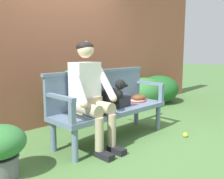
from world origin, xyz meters
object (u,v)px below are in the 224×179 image
(person_seated, at_px, (90,91))
(potted_plant, at_px, (0,148))
(dog_on_bench, at_px, (113,94))
(tennis_racket, at_px, (135,100))
(baseball_glove, at_px, (139,97))
(tennis_ball, at_px, (185,135))
(garden_bench, at_px, (112,112))
(sports_bag, at_px, (119,101))

(person_seated, height_order, potted_plant, person_seated)
(dog_on_bench, bearing_deg, tennis_racket, 10.42)
(dog_on_bench, bearing_deg, baseball_glove, 8.53)
(person_seated, distance_m, baseball_glove, 1.10)
(person_seated, xyz_separation_m, tennis_ball, (1.17, -0.66, -0.67))
(dog_on_bench, height_order, tennis_racket, dog_on_bench)
(potted_plant, bearing_deg, baseball_glove, 1.57)
(potted_plant, bearing_deg, dog_on_bench, -1.63)
(dog_on_bench, distance_m, baseball_glove, 0.70)
(garden_bench, bearing_deg, baseball_glove, 6.61)
(garden_bench, distance_m, tennis_ball, 1.08)
(garden_bench, height_order, dog_on_bench, dog_on_bench)
(sports_bag, xyz_separation_m, potted_plant, (-1.61, 0.01, -0.21))
(tennis_racket, bearing_deg, potted_plant, -178.17)
(baseball_glove, xyz_separation_m, tennis_ball, (0.09, -0.75, -0.45))
(potted_plant, bearing_deg, person_seated, -1.94)
(baseball_glove, bearing_deg, dog_on_bench, -144.25)
(dog_on_bench, height_order, baseball_glove, dog_on_bench)
(baseball_glove, height_order, sports_bag, sports_bag)
(sports_bag, bearing_deg, tennis_racket, 10.17)
(tennis_racket, relative_size, potted_plant, 1.14)
(garden_bench, bearing_deg, potted_plant, 179.25)
(baseball_glove, bearing_deg, person_seated, -147.72)
(person_seated, relative_size, baseball_glove, 5.93)
(baseball_glove, height_order, tennis_ball, baseball_glove)
(dog_on_bench, bearing_deg, sports_bag, 11.25)
(person_seated, xyz_separation_m, sports_bag, (0.54, 0.02, -0.20))
(sports_bag, height_order, potted_plant, sports_bag)
(baseball_glove, bearing_deg, potted_plant, -151.22)
(garden_bench, distance_m, dog_on_bench, 0.25)
(garden_bench, relative_size, baseball_glove, 7.82)
(tennis_racket, relative_size, tennis_ball, 8.77)
(garden_bench, xyz_separation_m, person_seated, (-0.40, -0.02, 0.33))
(garden_bench, distance_m, tennis_racket, 0.60)
(tennis_racket, height_order, tennis_ball, tennis_racket)
(tennis_ball, relative_size, potted_plant, 0.13)
(tennis_ball, height_order, potted_plant, potted_plant)
(dog_on_bench, height_order, potted_plant, dog_on_bench)
(garden_bench, relative_size, potted_plant, 3.39)
(dog_on_bench, bearing_deg, garden_bench, 94.72)
(tennis_racket, xyz_separation_m, potted_plant, (-2.06, -0.07, -0.15))
(dog_on_bench, distance_m, tennis_ball, 1.17)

